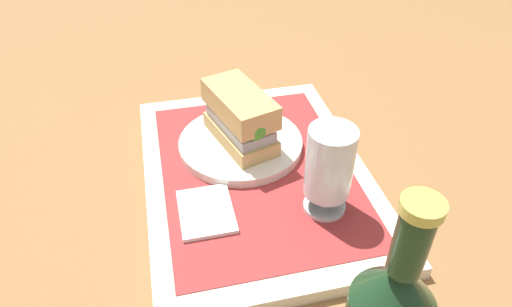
% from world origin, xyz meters
% --- Properties ---
extents(ground_plane, '(3.00, 3.00, 0.00)m').
position_xyz_m(ground_plane, '(0.00, 0.00, 0.00)').
color(ground_plane, olive).
extents(tray, '(0.44, 0.32, 0.02)m').
position_xyz_m(tray, '(0.00, 0.00, 0.01)').
color(tray, beige).
rests_on(tray, ground_plane).
extents(placemat, '(0.38, 0.27, 0.00)m').
position_xyz_m(placemat, '(0.00, 0.00, 0.02)').
color(placemat, '#9E2D2D').
rests_on(placemat, tray).
extents(plate, '(0.19, 0.19, 0.01)m').
position_xyz_m(plate, '(-0.06, -0.01, 0.03)').
color(plate, silver).
rests_on(plate, placemat).
extents(sandwich, '(0.14, 0.10, 0.08)m').
position_xyz_m(sandwich, '(-0.05, -0.01, 0.08)').
color(sandwich, tan).
rests_on(sandwich, plate).
extents(beer_glass, '(0.06, 0.06, 0.12)m').
position_xyz_m(beer_glass, '(0.10, 0.07, 0.09)').
color(beer_glass, silver).
rests_on(beer_glass, placemat).
extents(napkin_folded, '(0.09, 0.07, 0.01)m').
position_xyz_m(napkin_folded, '(0.07, -0.08, 0.02)').
color(napkin_folded, white).
rests_on(napkin_folded, placemat).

